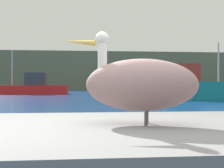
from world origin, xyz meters
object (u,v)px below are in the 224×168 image
object	(u,v)px
fishing_boat_blue	(130,86)
fishing_boat_teal	(190,88)
fishing_boat_red	(34,87)
pelican	(140,84)

from	to	relation	value
fishing_boat_blue	fishing_boat_teal	xyz separation A→B (m)	(0.99, -22.72, -0.06)
fishing_boat_blue	fishing_boat_red	distance (m)	15.92
pelican	fishing_boat_blue	size ratio (longest dim) A/B	0.26
pelican	fishing_boat_blue	xyz separation A→B (m)	(6.50, 41.22, -0.16)
fishing_boat_blue	fishing_boat_red	world-z (taller)	fishing_boat_red
fishing_boat_blue	fishing_boat_teal	distance (m)	22.74
fishing_boat_red	fishing_boat_teal	world-z (taller)	fishing_boat_red
pelican	fishing_boat_teal	size ratio (longest dim) A/B	0.18
fishing_boat_red	pelican	bearing A→B (deg)	102.67
fishing_boat_blue	fishing_boat_teal	world-z (taller)	fishing_boat_teal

